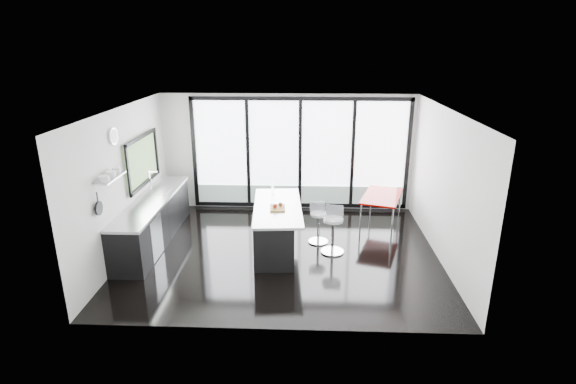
{
  "coord_description": "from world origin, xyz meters",
  "views": [
    {
      "loc": [
        0.44,
        -7.99,
        3.95
      ],
      "look_at": [
        0.1,
        0.3,
        1.15
      ],
      "focal_mm": 28.0,
      "sensor_mm": 36.0,
      "label": 1
    }
  ],
  "objects_px": {
    "bar_stool_far": "(318,228)",
    "red_table": "(381,210)",
    "island": "(274,227)",
    "bar_stool_near": "(333,235)"
  },
  "relations": [
    {
      "from": "bar_stool_far",
      "to": "red_table",
      "type": "distance_m",
      "value": 1.7
    },
    {
      "from": "bar_stool_near",
      "to": "island",
      "type": "bearing_deg",
      "value": -177.49
    },
    {
      "from": "bar_stool_near",
      "to": "red_table",
      "type": "xyz_separation_m",
      "value": [
        1.15,
        1.4,
        0.0
      ]
    },
    {
      "from": "bar_stool_near",
      "to": "red_table",
      "type": "height_order",
      "value": "same"
    },
    {
      "from": "island",
      "to": "bar_stool_far",
      "type": "xyz_separation_m",
      "value": [
        0.89,
        0.29,
        -0.13
      ]
    },
    {
      "from": "island",
      "to": "red_table",
      "type": "bearing_deg",
      "value": 28.15
    },
    {
      "from": "bar_stool_far",
      "to": "red_table",
      "type": "height_order",
      "value": "red_table"
    },
    {
      "from": "bar_stool_far",
      "to": "red_table",
      "type": "xyz_separation_m",
      "value": [
        1.41,
        0.94,
        0.04
      ]
    },
    {
      "from": "island",
      "to": "bar_stool_near",
      "type": "xyz_separation_m",
      "value": [
        1.16,
        -0.17,
        -0.09
      ]
    },
    {
      "from": "island",
      "to": "red_table",
      "type": "distance_m",
      "value": 2.61
    }
  ]
}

